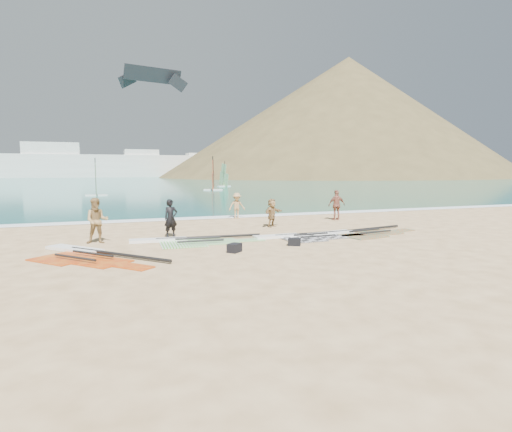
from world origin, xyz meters
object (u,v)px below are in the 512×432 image
object	(u,v)px
rig_green	(187,241)
gear_bag_near	(234,248)
rig_grey	(302,237)
beachgoer_right	(272,213)
gear_bag_far	(294,242)
rig_orange	(356,233)
beachgoer_mid	(237,206)
beachgoer_back	(337,205)
rig_red	(85,255)
person_wetsuit	(171,218)
beachgoer_left	(97,221)

from	to	relation	value
rig_green	gear_bag_near	distance (m)	3.05
rig_grey	beachgoer_right	xyz separation A→B (m)	(0.16, 3.87, 0.71)
rig_grey	gear_bag_far	distance (m)	1.99
rig_orange	beachgoer_mid	distance (m)	8.70
rig_orange	beachgoer_mid	xyz separation A→B (m)	(-3.34, 8.00, 0.75)
rig_orange	beachgoer_back	world-z (taller)	beachgoer_back
rig_grey	rig_red	world-z (taller)	rig_red
person_wetsuit	beachgoer_back	size ratio (longest dim) A/B	0.95
rig_green	rig_red	xyz separation A→B (m)	(-3.95, -1.67, 0.00)
gear_bag_far	beachgoer_right	size ratio (longest dim) A/B	0.33
gear_bag_far	person_wetsuit	world-z (taller)	person_wetsuit
gear_bag_far	person_wetsuit	bearing A→B (deg)	138.35
beachgoer_right	rig_orange	bearing A→B (deg)	-85.78
rig_grey	gear_bag_far	world-z (taller)	gear_bag_far
gear_bag_far	beachgoer_left	size ratio (longest dim) A/B	0.26
gear_bag_far	person_wetsuit	distance (m)	5.80
gear_bag_near	beachgoer_right	size ratio (longest dim) A/B	0.34
beachgoer_back	beachgoer_right	xyz separation A→B (m)	(-4.83, -1.44, -0.15)
rig_green	person_wetsuit	xyz separation A→B (m)	(-0.41, 1.50, 0.81)
beachgoer_back	gear_bag_far	bearing A→B (deg)	52.81
beachgoer_back	beachgoer_left	bearing A→B (deg)	19.10
person_wetsuit	beachgoer_right	distance (m)	5.85
rig_orange	gear_bag_near	xyz separation A→B (m)	(-6.75, -2.20, 0.11)
beachgoer_mid	beachgoer_back	xyz separation A→B (m)	(5.40, -2.80, 0.11)
rig_red	beachgoer_right	size ratio (longest dim) A/B	3.57
beachgoer_back	rig_green	bearing A→B (deg)	28.98
rig_orange	person_wetsuit	bearing A→B (deg)	155.17
person_wetsuit	beachgoer_mid	distance (m)	7.76
gear_bag_near	beachgoer_left	distance (m)	6.14
gear_bag_far	beachgoer_left	bearing A→B (deg)	155.64
gear_bag_near	beachgoer_back	world-z (taller)	beachgoer_back
beachgoer_right	beachgoer_left	bearing A→B (deg)	161.60
person_wetsuit	beachgoer_mid	bearing A→B (deg)	35.54
beachgoer_left	beachgoer_back	world-z (taller)	beachgoer_left
gear_bag_far	person_wetsuit	size ratio (longest dim) A/B	0.29
rig_orange	gear_bag_near	size ratio (longest dim) A/B	11.39
rig_red	rig_green	bearing A→B (deg)	72.08
rig_grey	gear_bag_near	size ratio (longest dim) A/B	10.03
person_wetsuit	beachgoer_back	world-z (taller)	beachgoer_back
rig_green	rig_orange	world-z (taller)	same
rig_orange	gear_bag_near	distance (m)	7.10
rig_grey	beachgoer_left	world-z (taller)	beachgoer_left
rig_green	rig_orange	xyz separation A→B (m)	(7.97, -0.59, 0.00)
rig_grey	person_wetsuit	size ratio (longest dim) A/B	2.99
beachgoer_back	person_wetsuit	bearing A→B (deg)	20.87
rig_green	person_wetsuit	distance (m)	1.76
rig_grey	beachgoer_right	distance (m)	3.94
gear_bag_near	beachgoer_mid	distance (m)	10.77
gear_bag_near	beachgoer_left	world-z (taller)	beachgoer_left
beachgoer_mid	beachgoer_right	xyz separation A→B (m)	(0.58, -4.24, -0.04)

